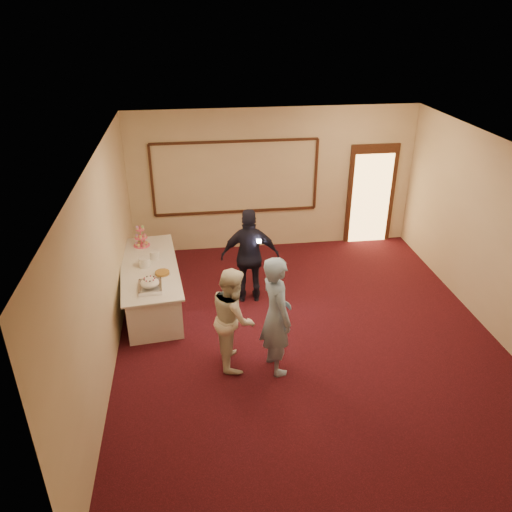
{
  "coord_description": "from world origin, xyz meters",
  "views": [
    {
      "loc": [
        -1.7,
        -6.39,
        4.83
      ],
      "look_at": [
        -0.74,
        0.76,
        1.15
      ],
      "focal_mm": 35.0,
      "sensor_mm": 36.0,
      "label": 1
    }
  ],
  "objects_px": {
    "pavlova_tray": "(150,284)",
    "woman": "(233,317)",
    "cupcake_stand": "(141,238)",
    "plate_stack_b": "(155,255)",
    "guest": "(250,256)",
    "buffet_table": "(151,285)",
    "man": "(276,315)",
    "tart": "(162,273)",
    "plate_stack_a": "(145,262)"
  },
  "relations": [
    {
      "from": "guest",
      "to": "tart",
      "type": "bearing_deg",
      "value": 16.31
    },
    {
      "from": "pavlova_tray",
      "to": "woman",
      "type": "relative_size",
      "value": 0.33
    },
    {
      "from": "guest",
      "to": "man",
      "type": "bearing_deg",
      "value": 99.65
    },
    {
      "from": "plate_stack_b",
      "to": "tart",
      "type": "xyz_separation_m",
      "value": [
        0.15,
        -0.6,
        -0.05
      ]
    },
    {
      "from": "man",
      "to": "plate_stack_a",
      "type": "bearing_deg",
      "value": 30.03
    },
    {
      "from": "plate_stack_b",
      "to": "man",
      "type": "distance_m",
      "value": 2.89
    },
    {
      "from": "woman",
      "to": "tart",
      "type": "bearing_deg",
      "value": 34.85
    },
    {
      "from": "pavlova_tray",
      "to": "woman",
      "type": "height_order",
      "value": "woman"
    },
    {
      "from": "plate_stack_a",
      "to": "buffet_table",
      "type": "bearing_deg",
      "value": -0.32
    },
    {
      "from": "plate_stack_b",
      "to": "guest",
      "type": "relative_size",
      "value": 0.11
    },
    {
      "from": "pavlova_tray",
      "to": "guest",
      "type": "xyz_separation_m",
      "value": [
        1.69,
        0.72,
        0.02
      ]
    },
    {
      "from": "buffet_table",
      "to": "plate_stack_a",
      "type": "relative_size",
      "value": 12.59
    },
    {
      "from": "plate_stack_b",
      "to": "cupcake_stand",
      "type": "bearing_deg",
      "value": 115.01
    },
    {
      "from": "pavlova_tray",
      "to": "plate_stack_a",
      "type": "relative_size",
      "value": 2.56
    },
    {
      "from": "buffet_table",
      "to": "plate_stack_b",
      "type": "relative_size",
      "value": 13.96
    },
    {
      "from": "cupcake_stand",
      "to": "woman",
      "type": "bearing_deg",
      "value": -60.6
    },
    {
      "from": "cupcake_stand",
      "to": "woman",
      "type": "relative_size",
      "value": 0.28
    },
    {
      "from": "buffet_table",
      "to": "pavlova_tray",
      "type": "height_order",
      "value": "pavlova_tray"
    },
    {
      "from": "woman",
      "to": "guest",
      "type": "xyz_separation_m",
      "value": [
        0.46,
        1.72,
        0.09
      ]
    },
    {
      "from": "plate_stack_b",
      "to": "man",
      "type": "xyz_separation_m",
      "value": [
        1.79,
        -2.27,
        0.07
      ]
    },
    {
      "from": "plate_stack_a",
      "to": "cupcake_stand",
      "type": "bearing_deg",
      "value": 97.41
    },
    {
      "from": "pavlova_tray",
      "to": "woman",
      "type": "xyz_separation_m",
      "value": [
        1.23,
        -1.0,
        -0.07
      ]
    },
    {
      "from": "plate_stack_b",
      "to": "woman",
      "type": "height_order",
      "value": "woman"
    },
    {
      "from": "tart",
      "to": "guest",
      "type": "height_order",
      "value": "guest"
    },
    {
      "from": "pavlova_tray",
      "to": "man",
      "type": "distance_m",
      "value": 2.19
    },
    {
      "from": "cupcake_stand",
      "to": "woman",
      "type": "distance_m",
      "value": 3.01
    },
    {
      "from": "plate_stack_a",
      "to": "man",
      "type": "xyz_separation_m",
      "value": [
        1.95,
        -2.01,
        0.06
      ]
    },
    {
      "from": "tart",
      "to": "woman",
      "type": "xyz_separation_m",
      "value": [
        1.06,
        -1.44,
        -0.01
      ]
    },
    {
      "from": "pavlova_tray",
      "to": "guest",
      "type": "relative_size",
      "value": 0.3
    },
    {
      "from": "tart",
      "to": "man",
      "type": "xyz_separation_m",
      "value": [
        1.64,
        -1.67,
        0.12
      ]
    },
    {
      "from": "buffet_table",
      "to": "tart",
      "type": "xyz_separation_m",
      "value": [
        0.24,
        -0.34,
        0.41
      ]
    },
    {
      "from": "cupcake_stand",
      "to": "plate_stack_b",
      "type": "distance_m",
      "value": 0.65
    },
    {
      "from": "plate_stack_b",
      "to": "pavlova_tray",
      "type": "bearing_deg",
      "value": -91.55
    },
    {
      "from": "tart",
      "to": "guest",
      "type": "distance_m",
      "value": 1.54
    },
    {
      "from": "plate_stack_a",
      "to": "man",
      "type": "relative_size",
      "value": 0.11
    },
    {
      "from": "buffet_table",
      "to": "cupcake_stand",
      "type": "distance_m",
      "value": 1.01
    },
    {
      "from": "plate_stack_b",
      "to": "guest",
      "type": "distance_m",
      "value": 1.69
    },
    {
      "from": "buffet_table",
      "to": "tart",
      "type": "distance_m",
      "value": 0.58
    },
    {
      "from": "woman",
      "to": "cupcake_stand",
      "type": "bearing_deg",
      "value": 27.92
    },
    {
      "from": "tart",
      "to": "buffet_table",
      "type": "bearing_deg",
      "value": 125.18
    },
    {
      "from": "cupcake_stand",
      "to": "buffet_table",
      "type": "bearing_deg",
      "value": -78.01
    },
    {
      "from": "man",
      "to": "plate_stack_b",
      "type": "bearing_deg",
      "value": 24.13
    },
    {
      "from": "plate_stack_b",
      "to": "man",
      "type": "bearing_deg",
      "value": -51.72
    },
    {
      "from": "pavlova_tray",
      "to": "man",
      "type": "height_order",
      "value": "man"
    },
    {
      "from": "cupcake_stand",
      "to": "plate_stack_b",
      "type": "height_order",
      "value": "cupcake_stand"
    },
    {
      "from": "woman",
      "to": "buffet_table",
      "type": "bearing_deg",
      "value": 34.63
    },
    {
      "from": "pavlova_tray",
      "to": "plate_stack_b",
      "type": "height_order",
      "value": "pavlova_tray"
    },
    {
      "from": "guest",
      "to": "plate_stack_a",
      "type": "bearing_deg",
      "value": 3.96
    },
    {
      "from": "guest",
      "to": "plate_stack_b",
      "type": "bearing_deg",
      "value": -5.06
    },
    {
      "from": "pavlova_tray",
      "to": "man",
      "type": "xyz_separation_m",
      "value": [
        1.82,
        -1.23,
        0.07
      ]
    }
  ]
}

